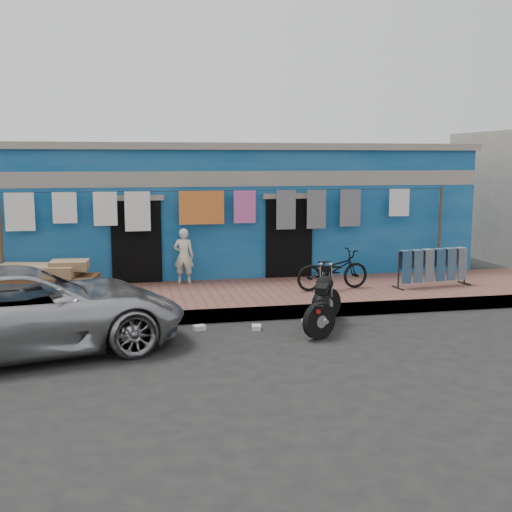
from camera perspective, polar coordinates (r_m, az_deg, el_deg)
The scene contains 14 objects.
ground at distance 10.63m, azimuth 2.22°, elevation -7.72°, with size 80.00×80.00×0.00m, color black.
sidewalk at distance 13.45m, azimuth -0.87°, elevation -3.70°, with size 28.00×3.00×0.25m, color brown.
curb at distance 12.06m, azimuth 0.44°, elevation -5.13°, with size 28.00×0.10×0.25m, color gray.
building at distance 17.12m, azimuth -3.42°, elevation 4.21°, with size 12.20×5.20×3.36m.
clothesline at distance 14.34m, azimuth -3.61°, elevation 3.91°, with size 10.06×0.06×2.10m.
car at distance 10.54m, azimuth -19.74°, elevation -4.43°, with size 2.26×4.98×1.40m, color #A7A7AC.
seated_person at distance 14.32m, azimuth -6.44°, elevation 0.01°, with size 0.44×0.30×1.23m, color beige.
bicycle at distance 13.64m, azimuth 6.83°, elevation -0.82°, with size 0.57×1.61×1.04m, color black.
motorcycle at distance 11.40m, azimuth 5.98°, elevation -3.87°, with size 1.19×1.75×1.07m, color black, non-canonical shape.
charpoy at distance 13.66m, azimuth -17.96°, elevation -1.95°, with size 2.16×1.36×0.68m, color brown, non-canonical shape.
jeans_rack at distance 14.41m, azimuth 15.42°, elevation -0.96°, with size 1.80×0.58×0.85m, color black, non-canonical shape.
litter_a at distance 11.41m, azimuth -5.04°, elevation -6.38°, with size 0.20×0.16×0.09m, color silver.
litter_b at distance 11.94m, azimuth 4.45°, elevation -5.74°, with size 0.15×0.11×0.07m, color silver.
litter_c at distance 11.42m, azimuth 0.04°, elevation -6.36°, with size 0.20×0.16×0.08m, color silver.
Camera 1 is at (-2.48, -9.90, 2.98)m, focal length 45.00 mm.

